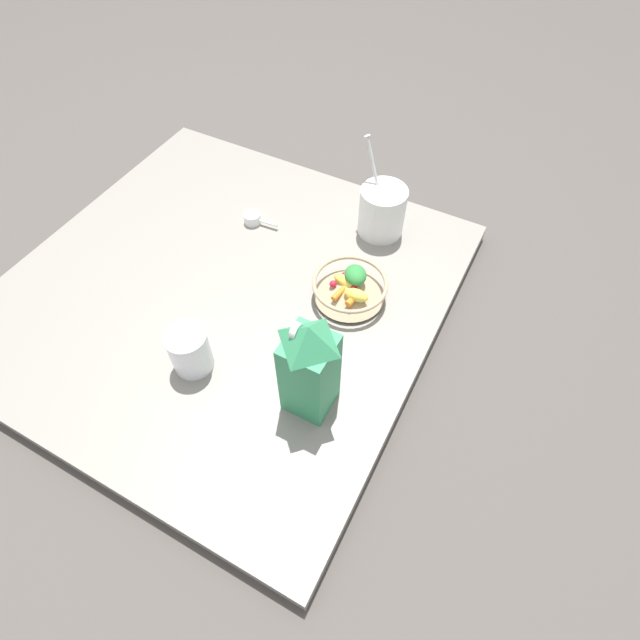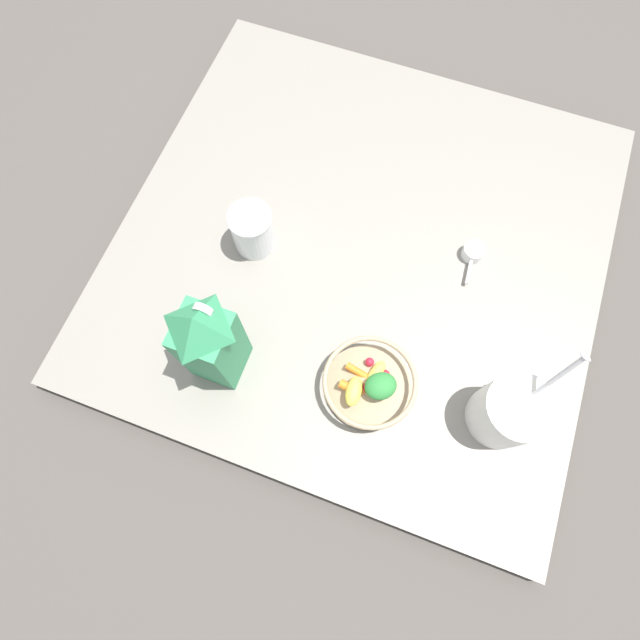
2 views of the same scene
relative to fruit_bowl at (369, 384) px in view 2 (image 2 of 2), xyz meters
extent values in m
plane|color=#4C4742|center=(0.11, -0.29, -0.08)|extent=(6.00, 6.00, 0.00)
cube|color=gray|center=(0.11, -0.29, -0.06)|extent=(1.03, 1.03, 0.04)
cylinder|color=tan|center=(0.00, 0.00, -0.03)|extent=(0.09, 0.09, 0.01)
cone|color=tan|center=(0.00, 0.00, -0.01)|extent=(0.17, 0.17, 0.04)
torus|color=tan|center=(0.00, 0.00, 0.02)|extent=(0.18, 0.18, 0.01)
ellipsoid|color=#EFD64C|center=(-0.01, -0.02, 0.01)|extent=(0.04, 0.06, 0.03)
ellipsoid|color=#EFD64C|center=(0.02, 0.03, 0.01)|extent=(0.04, 0.06, 0.03)
cylinder|color=orange|center=(0.00, 0.00, 0.00)|extent=(0.03, 0.05, 0.01)
cylinder|color=orange|center=(0.03, 0.02, 0.01)|extent=(0.05, 0.02, 0.02)
cylinder|color=orange|center=(0.03, -0.01, 0.00)|extent=(0.05, 0.02, 0.01)
sphere|color=red|center=(0.00, -0.01, 0.01)|extent=(0.02, 0.02, 0.02)
sphere|color=red|center=(-0.02, -0.03, 0.01)|extent=(0.02, 0.02, 0.02)
sphere|color=red|center=(0.00, 0.01, 0.01)|extent=(0.02, 0.02, 0.02)
sphere|color=red|center=(0.01, -0.04, 0.01)|extent=(0.02, 0.02, 0.02)
ellipsoid|color=#2D7F38|center=(-0.02, 0.00, 0.03)|extent=(0.08, 0.08, 0.03)
cube|color=#338C59|center=(0.29, 0.05, 0.07)|extent=(0.09, 0.09, 0.21)
pyramid|color=#338C59|center=(0.29, 0.05, 0.20)|extent=(0.09, 0.09, 0.05)
cylinder|color=white|center=(0.29, 0.02, 0.20)|extent=(0.03, 0.01, 0.03)
cylinder|color=white|center=(-0.25, -0.03, 0.03)|extent=(0.12, 0.12, 0.13)
cylinder|color=white|center=(-0.25, -0.03, 0.09)|extent=(0.11, 0.11, 0.02)
cylinder|color=silver|center=(-0.27, -0.07, 0.12)|extent=(0.05, 0.08, 0.17)
ellipsoid|color=silver|center=(-0.29, -0.10, 0.21)|extent=(0.02, 0.02, 0.01)
cylinder|color=white|center=(0.33, -0.22, 0.02)|extent=(0.09, 0.09, 0.11)
torus|color=white|center=(0.33, -0.22, 0.07)|extent=(0.09, 0.09, 0.01)
cylinder|color=white|center=(-0.12, -0.35, -0.02)|extent=(0.05, 0.05, 0.03)
cylinder|color=white|center=(-0.12, -0.30, -0.02)|extent=(0.01, 0.05, 0.01)
camera|label=1|loc=(0.72, 0.30, 0.91)|focal=28.00mm
camera|label=2|loc=(0.02, 0.22, 0.94)|focal=28.00mm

